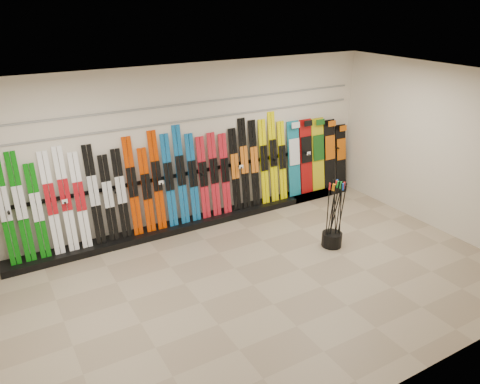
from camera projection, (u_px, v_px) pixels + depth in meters
floor at (253, 285)px, 7.11m from camera, size 8.00×8.00×0.00m
back_wall at (182, 148)px, 8.52m from camera, size 8.00×0.00×8.00m
right_wall at (443, 150)px, 8.39m from camera, size 0.00×5.00×5.00m
ceiling at (256, 86)px, 5.95m from camera, size 8.00×8.00×0.00m
ski_rack_base at (201, 221)px, 9.01m from camera, size 8.00×0.40×0.12m
skis at (164, 183)px, 8.40m from camera, size 5.36×0.28×1.83m
snowboards at (317, 156)px, 10.07m from camera, size 1.56×0.24×1.58m
pole_bin at (332, 239)px, 8.19m from camera, size 0.35×0.35×0.25m
ski_poles at (335, 214)px, 8.00m from camera, size 0.28×0.27×1.18m
slatwall_rail_0 at (181, 121)px, 8.31m from camera, size 7.60×0.02×0.03m
slatwall_rail_1 at (180, 105)px, 8.19m from camera, size 7.60×0.02×0.03m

